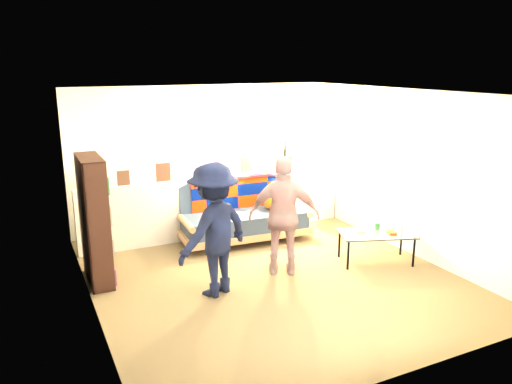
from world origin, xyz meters
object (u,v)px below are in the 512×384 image
coffee_table (377,235)px  floor_lamp (284,165)px  bookshelf (95,225)px  person_right (284,216)px  person_left (214,230)px  futon_sofa (243,214)px

coffee_table → floor_lamp: (-0.54, 1.73, 0.73)m
coffee_table → floor_lamp: floor_lamp is taller
bookshelf → person_right: (2.29, -0.83, 0.03)m
bookshelf → coffee_table: 3.82m
person_left → floor_lamp: bearing=-163.0°
person_left → bookshelf: bearing=-63.4°
bookshelf → person_right: bearing=-20.0°
person_left → person_right: 1.06m
person_right → bookshelf: bearing=8.3°
futon_sofa → person_right: size_ratio=1.30×
futon_sofa → person_left: (-1.12, -1.64, 0.41)m
floor_lamp → coffee_table: bearing=-72.6°
futon_sofa → bookshelf: size_ratio=1.26×
bookshelf → coffee_table: size_ratio=1.40×
bookshelf → floor_lamp: bearing=12.1°
futon_sofa → floor_lamp: floor_lamp is taller
bookshelf → person_left: bearing=-38.8°
coffee_table → person_right: person_right is taller
bookshelf → floor_lamp: bookshelf is taller
floor_lamp → person_right: size_ratio=1.00×
bookshelf → person_left: (1.24, -0.99, 0.05)m
person_left → person_right: bearing=164.3°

